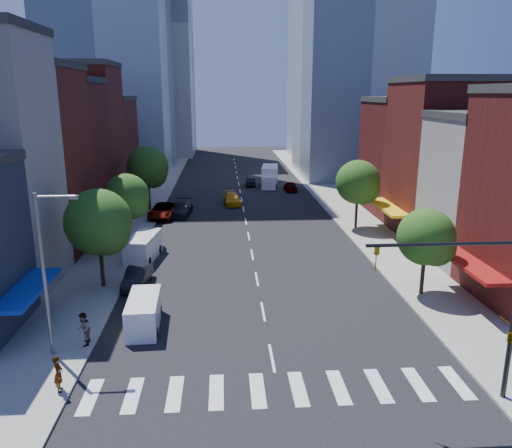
{
  "coord_description": "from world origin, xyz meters",
  "views": [
    {
      "loc": [
        -2.52,
        -24.34,
        14.03
      ],
      "look_at": [
        -0.21,
        9.84,
        5.0
      ],
      "focal_mm": 35.0,
      "sensor_mm": 36.0,
      "label": 1
    }
  ],
  "objects": [
    {
      "name": "parked_car_second",
      "position": [
        -9.03,
        11.18,
        0.72
      ],
      "size": [
        1.84,
        4.46,
        1.44
      ],
      "primitive_type": "imported",
      "rotation": [
        0.0,
        0.0,
        -0.08
      ],
      "color": "black",
      "rests_on": "ground"
    },
    {
      "name": "traffic_car_far",
      "position": [
        7.44,
        47.53,
        0.69
      ],
      "size": [
        1.75,
        4.12,
        1.39
      ],
      "primitive_type": "imported",
      "rotation": [
        0.0,
        0.0,
        3.17
      ],
      "color": "#999999",
      "rests_on": "ground"
    },
    {
      "name": "tree_left_far",
      "position": [
        -11.35,
        35.92,
        5.2
      ],
      "size": [
        5.0,
        5.0,
        7.75
      ],
      "color": "black",
      "rests_on": "sidewalk_left"
    },
    {
      "name": "bldg_right_3",
      "position": [
        21.0,
        34.0,
        6.5
      ],
      "size": [
        12.0,
        10.0,
        13.0
      ],
      "primitive_type": "cube",
      "color": "#4D1513",
      "rests_on": "ground"
    },
    {
      "name": "parked_car_third",
      "position": [
        -9.5,
        32.43,
        0.83
      ],
      "size": [
        3.21,
        6.14,
        1.65
      ],
      "primitive_type": "imported",
      "rotation": [
        0.0,
        0.0,
        -0.08
      ],
      "color": "#999999",
      "rests_on": "ground"
    },
    {
      "name": "cargo_van_far",
      "position": [
        -9.52,
        17.35,
        1.08
      ],
      "size": [
        2.7,
        5.33,
        2.17
      ],
      "rotation": [
        0.0,
        0.0,
        -0.13
      ],
      "color": "white",
      "rests_on": "ground"
    },
    {
      "name": "tower_far_w",
      "position": [
        -18.0,
        95.0,
        28.0
      ],
      "size": [
        18.0,
        18.0,
        56.0
      ],
      "primitive_type": "cube",
      "color": "#9EA5AD",
      "rests_on": "ground"
    },
    {
      "name": "bldg_left_5",
      "position": [
        -21.0,
        47.0,
        6.5
      ],
      "size": [
        12.0,
        10.0,
        13.0
      ],
      "primitive_type": "cube",
      "color": "#4D1513",
      "rests_on": "ground"
    },
    {
      "name": "taxi",
      "position": [
        -1.37,
        39.04,
        0.74
      ],
      "size": [
        2.56,
        5.27,
        1.48
      ],
      "primitive_type": "imported",
      "rotation": [
        0.0,
        0.0,
        0.1
      ],
      "color": "orange",
      "rests_on": "ground"
    },
    {
      "name": "bldg_left_2",
      "position": [
        -21.0,
        20.5,
        8.0
      ],
      "size": [
        12.0,
        9.0,
        16.0
      ],
      "primitive_type": "cube",
      "color": "#591715",
      "rests_on": "ground"
    },
    {
      "name": "bldg_left_4",
      "position": [
        -21.0,
        37.5,
        8.5
      ],
      "size": [
        12.0,
        9.0,
        17.0
      ],
      "primitive_type": "cube",
      "color": "#591715",
      "rests_on": "ground"
    },
    {
      "name": "ground",
      "position": [
        0.0,
        0.0,
        0.0
      ],
      "size": [
        220.0,
        220.0,
        0.0
      ],
      "primitive_type": "plane",
      "color": "black",
      "rests_on": "ground"
    },
    {
      "name": "parked_car_front",
      "position": [
        -8.0,
        6.22,
        0.71
      ],
      "size": [
        2.2,
        4.37,
        1.43
      ],
      "primitive_type": "imported",
      "rotation": [
        0.0,
        0.0,
        0.13
      ],
      "color": "#B0AFB4",
      "rests_on": "ground"
    },
    {
      "name": "bldg_left_3",
      "position": [
        -21.0,
        29.0,
        7.5
      ],
      "size": [
        12.0,
        8.0,
        15.0
      ],
      "primitive_type": "cube",
      "color": "#4D1513",
      "rests_on": "ground"
    },
    {
      "name": "pedestrian_far",
      "position": [
        -10.5,
        1.9,
        1.13
      ],
      "size": [
        0.83,
        1.02,
        1.95
      ],
      "primitive_type": "imported",
      "rotation": [
        0.0,
        0.0,
        -1.47
      ],
      "color": "#999999",
      "rests_on": "sidewalk_left"
    },
    {
      "name": "sidewalk_left",
      "position": [
        -12.5,
        40.0,
        0.07
      ],
      "size": [
        5.0,
        120.0,
        0.15
      ],
      "primitive_type": "cube",
      "color": "gray",
      "rests_on": "ground"
    },
    {
      "name": "traffic_car_oncoming",
      "position": [
        1.76,
        52.16,
        0.65
      ],
      "size": [
        1.4,
        3.93,
        1.29
      ],
      "primitive_type": "imported",
      "rotation": [
        0.0,
        0.0,
        3.15
      ],
      "color": "black",
      "rests_on": "ground"
    },
    {
      "name": "parked_car_rear",
      "position": [
        -7.5,
        33.49,
        0.81
      ],
      "size": [
        2.83,
        5.77,
        1.62
      ],
      "primitive_type": "imported",
      "rotation": [
        0.0,
        0.0,
        -0.1
      ],
      "color": "black",
      "rests_on": "ground"
    },
    {
      "name": "tree_right_near",
      "position": [
        11.65,
        7.92,
        4.19
      ],
      "size": [
        4.0,
        4.0,
        6.2
      ],
      "color": "black",
      "rests_on": "sidewalk_right"
    },
    {
      "name": "cargo_van_near",
      "position": [
        -7.49,
        4.15,
        0.96
      ],
      "size": [
        2.02,
        4.61,
        1.93
      ],
      "rotation": [
        0.0,
        0.0,
        0.04
      ],
      "color": "white",
      "rests_on": "ground"
    },
    {
      "name": "bldg_right_2",
      "position": [
        21.0,
        24.0,
        7.5
      ],
      "size": [
        12.0,
        10.0,
        15.0
      ],
      "primitive_type": "cube",
      "color": "#591715",
      "rests_on": "ground"
    },
    {
      "name": "tree_right_far",
      "position": [
        11.65,
        25.92,
        4.86
      ],
      "size": [
        4.6,
        4.6,
        7.2
      ],
      "color": "black",
      "rests_on": "sidewalk_right"
    },
    {
      "name": "pedestrian_near",
      "position": [
        -10.5,
        -2.6,
        1.06
      ],
      "size": [
        0.53,
        0.72,
        1.82
      ],
      "primitive_type": "imported",
      "rotation": [
        0.0,
        0.0,
        1.72
      ],
      "color": "#999999",
      "rests_on": "sidewalk_left"
    },
    {
      "name": "tree_left_mid",
      "position": [
        -11.35,
        21.92,
        4.53
      ],
      "size": [
        4.2,
        4.2,
        6.65
      ],
      "color": "black",
      "rests_on": "sidewalk_left"
    },
    {
      "name": "box_truck",
      "position": [
        4.72,
        51.62,
        1.44
      ],
      "size": [
        3.16,
        7.8,
        3.05
      ],
      "rotation": [
        0.0,
        0.0,
        -0.13
      ],
      "color": "white",
      "rests_on": "ground"
    },
    {
      "name": "bldg_right_1",
      "position": [
        21.0,
        15.0,
        6.0
      ],
      "size": [
        12.0,
        8.0,
        12.0
      ],
      "primitive_type": "cube",
      "color": "beige",
      "rests_on": "ground"
    },
    {
      "name": "crosswalk",
      "position": [
        0.0,
        -3.0,
        0.01
      ],
      "size": [
        19.0,
        3.0,
        0.01
      ],
      "primitive_type": "cube",
      "color": "silver",
      "rests_on": "ground"
    },
    {
      "name": "streetlight",
      "position": [
        -11.81,
        1.0,
        5.28
      ],
      "size": [
        2.25,
        0.25,
        9.0
      ],
      "color": "slate",
      "rests_on": "sidewalk_left"
    },
    {
      "name": "sidewalk_right",
      "position": [
        12.5,
        40.0,
        0.07
      ],
      "size": [
        5.0,
        120.0,
        0.15
      ],
      "primitive_type": "cube",
      "color": "gray",
      "rests_on": "ground"
    },
    {
      "name": "tree_left_near",
      "position": [
        -11.35,
        10.92,
        4.87
      ],
      "size": [
        4.8,
        4.8,
        7.3
      ],
      "color": "black",
      "rests_on": "sidewalk_left"
    },
    {
      "name": "traffic_signal",
      "position": [
        9.94,
        -4.5,
        4.16
      ],
      "size": [
        7.24,
        2.24,
        8.0
      ],
      "color": "black",
      "rests_on": "sidewalk_right"
    }
  ]
}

